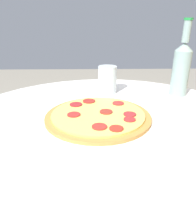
{
  "coord_description": "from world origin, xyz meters",
  "views": [
    {
      "loc": [
        0.55,
        -0.04,
        0.99
      ],
      "look_at": [
        -0.05,
        -0.03,
        0.73
      ],
      "focal_mm": 35.0,
      "sensor_mm": 36.0,
      "label": 1
    }
  ],
  "objects": [
    {
      "name": "table",
      "position": [
        0.0,
        0.0,
        0.57
      ],
      "size": [
        1.01,
        1.01,
        0.71
      ],
      "color": "white",
      "rests_on": "ground_plane"
    },
    {
      "name": "pizza",
      "position": [
        -0.05,
        -0.03,
        0.71
      ],
      "size": [
        0.32,
        0.32,
        0.02
      ],
      "color": "#B77F3D",
      "rests_on": "table"
    },
    {
      "name": "beer_bottle",
      "position": [
        -0.27,
        0.29,
        0.82
      ],
      "size": [
        0.07,
        0.07,
        0.28
      ],
      "color": "gray",
      "rests_on": "table"
    },
    {
      "name": "drinking_glass",
      "position": [
        -0.3,
        0.01,
        0.76
      ],
      "size": [
        0.07,
        0.07,
        0.11
      ],
      "color": "silver",
      "rests_on": "table"
    }
  ]
}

